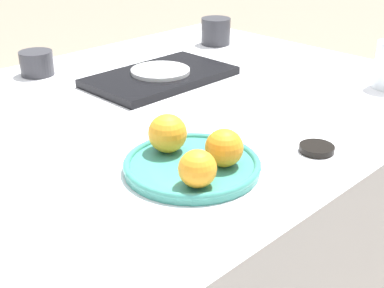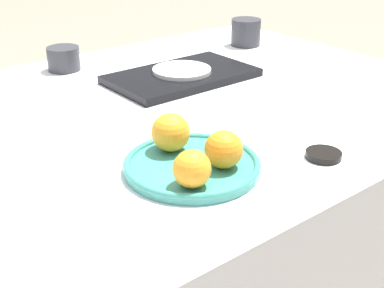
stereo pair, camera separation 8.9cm
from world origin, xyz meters
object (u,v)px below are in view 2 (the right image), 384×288
(cup_0, at_px, (64,59))
(cup_1, at_px, (246,32))
(soy_dish, at_px, (323,155))
(orange_1, at_px, (224,149))
(orange_2, at_px, (192,169))
(side_plate, at_px, (182,70))
(serving_tray, at_px, (182,76))
(fruit_platter, at_px, (192,165))
(orange_0, at_px, (171,132))

(cup_0, bearing_deg, cup_1, -11.89)
(soy_dish, bearing_deg, orange_1, 159.55)
(orange_2, bearing_deg, soy_dish, -10.63)
(side_plate, bearing_deg, serving_tray, 0.00)
(cup_0, xyz_separation_m, soy_dish, (0.12, -0.77, -0.03))
(cup_0, bearing_deg, side_plate, -53.45)
(soy_dish, bearing_deg, fruit_platter, 152.74)
(orange_0, relative_size, serving_tray, 0.19)
(cup_0, relative_size, soy_dish, 1.33)
(orange_0, bearing_deg, fruit_platter, -92.91)
(fruit_platter, height_order, orange_0, orange_0)
(soy_dish, bearing_deg, side_plate, 81.96)
(orange_0, height_order, side_plate, orange_0)
(serving_tray, xyz_separation_m, cup_0, (-0.19, 0.26, 0.02))
(orange_2, relative_size, side_plate, 0.41)
(orange_1, xyz_separation_m, cup_1, (0.61, 0.58, -0.01))
(orange_2, bearing_deg, orange_0, 67.33)
(orange_0, relative_size, cup_1, 0.77)
(orange_0, relative_size, orange_2, 1.13)
(serving_tray, bearing_deg, fruit_platter, -125.72)
(orange_0, relative_size, side_plate, 0.47)
(side_plate, height_order, cup_1, cup_1)
(orange_0, height_order, soy_dish, orange_0)
(fruit_platter, distance_m, soy_dish, 0.24)
(orange_0, distance_m, serving_tray, 0.44)
(serving_tray, bearing_deg, soy_dish, -98.04)
(fruit_platter, xyz_separation_m, side_plate, (0.28, 0.40, 0.01))
(orange_2, xyz_separation_m, cup_1, (0.69, 0.60, -0.00))
(orange_0, relative_size, cup_0, 0.81)
(orange_0, distance_m, cup_0, 0.60)
(orange_1, height_order, side_plate, orange_1)
(serving_tray, bearing_deg, orange_2, -126.14)
(fruit_platter, height_order, cup_0, cup_0)
(orange_1, xyz_separation_m, side_plate, (0.25, 0.44, -0.02))
(fruit_platter, height_order, serving_tray, same)
(orange_0, height_order, orange_1, orange_0)
(fruit_platter, height_order, cup_1, cup_1)
(serving_tray, distance_m, soy_dish, 0.51)
(fruit_platter, bearing_deg, side_plate, 54.28)
(orange_1, xyz_separation_m, soy_dish, (0.18, -0.07, -0.04))
(side_plate, relative_size, cup_1, 1.65)
(orange_0, bearing_deg, cup_1, 36.55)
(side_plate, bearing_deg, cup_1, 21.78)
(cup_1, height_order, soy_dish, cup_1)
(cup_1, bearing_deg, side_plate, -158.22)
(orange_2, height_order, side_plate, orange_2)
(orange_2, xyz_separation_m, soy_dish, (0.26, -0.05, -0.04))
(orange_1, bearing_deg, soy_dish, -20.45)
(orange_0, relative_size, soy_dish, 1.07)
(orange_0, distance_m, orange_2, 0.14)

